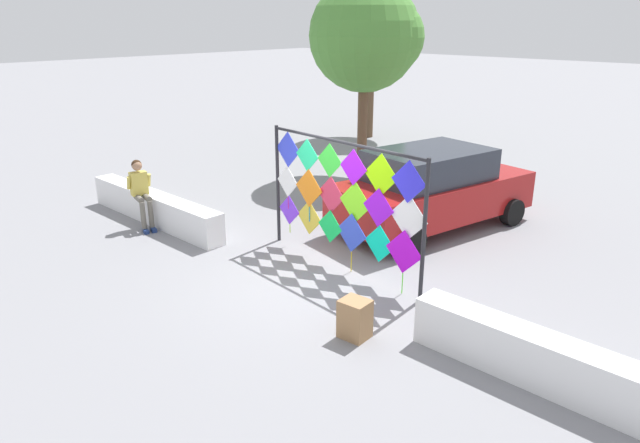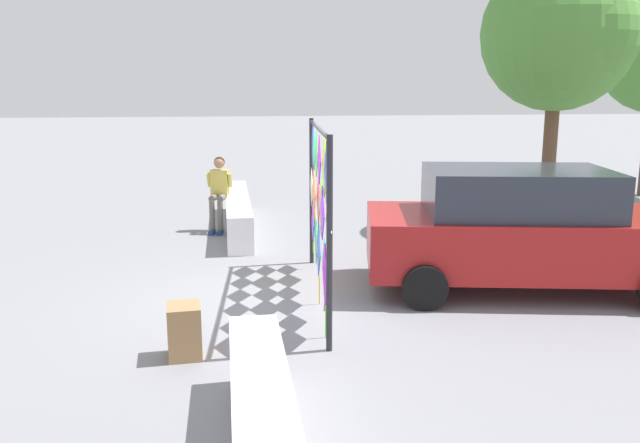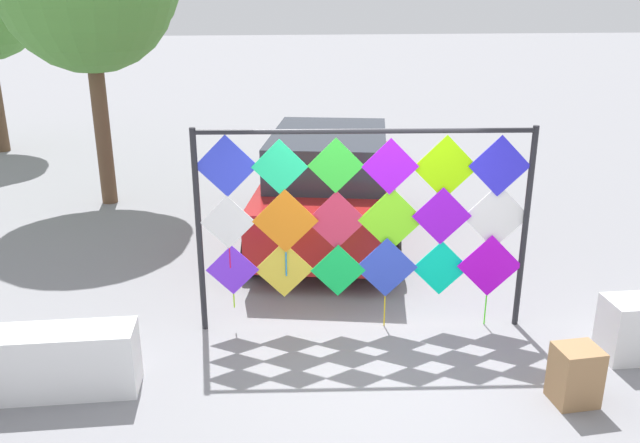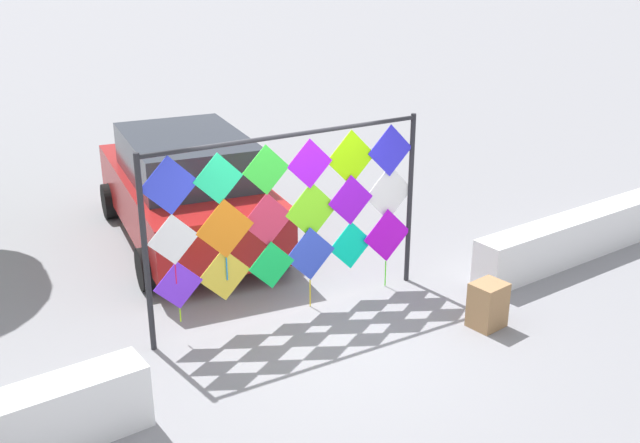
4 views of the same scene
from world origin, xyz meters
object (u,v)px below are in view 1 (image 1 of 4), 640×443
Objects in this scene: kite_display_rack at (344,194)px; seated_vendor at (141,189)px; parked_car at (432,188)px; tree_palm_like at (373,37)px; cardboard_box_large at (355,319)px; tree_broadleaf at (367,36)px.

kite_display_rack is 4.91m from seated_vendor.
parked_car reaches higher than seated_vendor.
seated_vendor is 12.30m from tree_palm_like.
parked_car is 5.16m from cardboard_box_large.
seated_vendor is 0.28× the size of tree_broadleaf.
seated_vendor is 0.29× the size of tree_palm_like.
kite_display_rack is at bearing -53.95° from tree_broadleaf.
tree_broadleaf reaches higher than parked_car.
parked_car is (4.62, 4.44, -0.00)m from seated_vendor.
parked_car is at bearing -43.97° from tree_palm_like.
seated_vendor is at bearing -136.08° from parked_car.
cardboard_box_large is at bearing -44.85° from kite_display_rack.
seated_vendor is 6.48m from cardboard_box_large.
tree_broadleaf is (-4.10, 5.64, 2.53)m from kite_display_rack.
parked_car is at bearing 43.92° from seated_vendor.
seated_vendor is at bearing -76.35° from tree_palm_like.
seated_vendor is at bearing -163.23° from kite_display_rack.
kite_display_rack is 6.45× the size of cardboard_box_large.
tree_palm_like is (-7.50, 10.21, 2.31)m from kite_display_rack.
tree_palm_like is (-7.44, 7.18, 2.86)m from parked_car.
kite_display_rack reaches higher than parked_car.
seated_vendor is 0.31× the size of parked_car.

